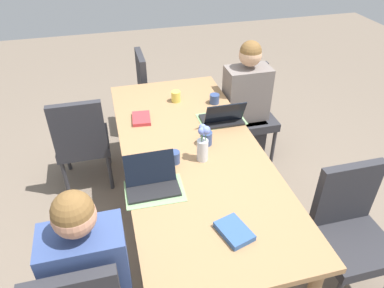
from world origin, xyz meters
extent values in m
plane|color=#756656|center=(0.00, 0.00, 0.00)|extent=(10.00, 10.00, 0.00)
cube|color=#9E754C|center=(0.00, 0.00, 0.71)|extent=(2.28, 0.98, 0.04)
cylinder|color=#9E754C|center=(1.06, -0.41, 0.34)|extent=(0.07, 0.07, 0.69)
cylinder|color=#9E754C|center=(1.06, 0.41, 0.34)|extent=(0.07, 0.07, 0.69)
cube|color=#384C84|center=(-0.80, 0.74, 0.70)|extent=(0.24, 0.40, 0.50)
sphere|color=tan|center=(-0.80, 0.74, 1.07)|extent=(0.20, 0.20, 0.20)
sphere|color=brown|center=(-0.80, 0.74, 1.10)|extent=(0.19, 0.19, 0.19)
cube|color=#2D2D33|center=(0.76, -0.78, 0.41)|extent=(0.44, 0.44, 0.08)
cube|color=#2D2D33|center=(0.95, -0.78, 0.68)|extent=(0.06, 0.42, 0.45)
cylinder|color=#333338|center=(0.57, -0.97, 0.18)|extent=(0.04, 0.04, 0.37)
cylinder|color=#333338|center=(0.57, -0.59, 0.18)|extent=(0.04, 0.04, 0.37)
cylinder|color=#333338|center=(0.95, -0.97, 0.18)|extent=(0.04, 0.04, 0.37)
cylinder|color=#333338|center=(0.95, -0.59, 0.18)|extent=(0.04, 0.04, 0.37)
cube|color=#2D2D33|center=(0.76, -0.72, 0.23)|extent=(0.36, 0.34, 0.45)
cube|color=slate|center=(0.76, -0.72, 0.70)|extent=(0.24, 0.40, 0.50)
sphere|color=#E3AD83|center=(0.76, -0.72, 1.07)|extent=(0.20, 0.20, 0.20)
sphere|color=brown|center=(0.76, -0.72, 1.10)|extent=(0.19, 0.19, 0.19)
cube|color=#2D2D33|center=(-0.82, -0.84, 0.41)|extent=(0.44, 0.44, 0.08)
cube|color=#2D2D33|center=(-0.63, -0.84, 0.68)|extent=(0.06, 0.42, 0.45)
cylinder|color=#333338|center=(-0.63, -1.03, 0.18)|extent=(0.04, 0.04, 0.37)
cylinder|color=#333338|center=(-0.63, -0.65, 0.18)|extent=(0.04, 0.04, 0.37)
cube|color=#2D2D33|center=(0.76, 0.79, 0.41)|extent=(0.44, 0.44, 0.08)
cube|color=#2D2D33|center=(0.57, 0.79, 0.68)|extent=(0.06, 0.42, 0.45)
cylinder|color=#333338|center=(0.95, 0.98, 0.18)|extent=(0.04, 0.04, 0.37)
cylinder|color=#333338|center=(0.95, 0.60, 0.18)|extent=(0.04, 0.04, 0.37)
cylinder|color=#333338|center=(0.57, 0.98, 0.18)|extent=(0.04, 0.04, 0.37)
cylinder|color=#333338|center=(0.57, 0.60, 0.18)|extent=(0.04, 0.04, 0.37)
cube|color=#2D2D33|center=(1.45, -0.03, 0.41)|extent=(0.44, 0.44, 0.08)
cube|color=#2D2D33|center=(1.45, 0.16, 0.68)|extent=(0.42, 0.06, 0.45)
cylinder|color=#333338|center=(1.64, -0.22, 0.18)|extent=(0.04, 0.04, 0.37)
cylinder|color=#333338|center=(1.26, -0.22, 0.18)|extent=(0.04, 0.04, 0.37)
cylinder|color=#333338|center=(1.64, 0.16, 0.18)|extent=(0.04, 0.04, 0.37)
cylinder|color=#333338|center=(1.26, 0.16, 0.18)|extent=(0.04, 0.04, 0.37)
cylinder|color=silver|center=(-0.12, -0.04, 0.80)|extent=(0.08, 0.08, 0.16)
sphere|color=#6B7FD1|center=(-0.10, -0.04, 0.97)|extent=(0.05, 0.05, 0.05)
cylinder|color=#477A3D|center=(-0.10, -0.04, 0.93)|extent=(0.01, 0.01, 0.09)
sphere|color=#6B7FD1|center=(-0.13, -0.03, 0.96)|extent=(0.05, 0.05, 0.05)
cylinder|color=#477A3D|center=(-0.13, -0.03, 0.92)|extent=(0.01, 0.01, 0.08)
sphere|color=#6B7FD1|center=(-0.13, -0.06, 0.97)|extent=(0.06, 0.06, 0.06)
cylinder|color=#477A3D|center=(-0.13, -0.06, 0.92)|extent=(0.01, 0.01, 0.08)
cube|color=#7FAD70|center=(-0.36, 0.33, 0.73)|extent=(0.27, 0.37, 0.00)
cube|color=#7FAD70|center=(0.34, -0.33, 0.73)|extent=(0.27, 0.37, 0.00)
cube|color=black|center=(-0.34, 0.34, 0.74)|extent=(0.22, 0.32, 0.02)
cube|color=black|center=(-0.27, 0.34, 0.84)|extent=(0.09, 0.31, 0.19)
cube|color=black|center=(0.32, -0.33, 0.74)|extent=(0.22, 0.32, 0.02)
cube|color=black|center=(0.25, -0.33, 0.84)|extent=(0.08, 0.31, 0.19)
cylinder|color=#33477A|center=(0.04, -0.12, 0.78)|extent=(0.09, 0.09, 0.10)
cylinder|color=#33477A|center=(0.61, -0.36, 0.77)|extent=(0.08, 0.08, 0.08)
cylinder|color=#33477A|center=(-0.11, 0.15, 0.77)|extent=(0.07, 0.07, 0.09)
cylinder|color=#DBC64C|center=(0.73, -0.04, 0.77)|extent=(0.08, 0.08, 0.09)
cube|color=#335693|center=(-0.79, -0.03, 0.74)|extent=(0.23, 0.19, 0.03)
cube|color=#B73338|center=(0.49, 0.29, 0.74)|extent=(0.21, 0.16, 0.03)
camera|label=1|loc=(-2.01, 0.52, 2.25)|focal=33.86mm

